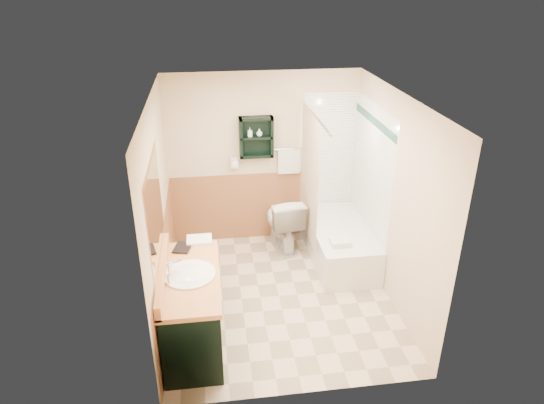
# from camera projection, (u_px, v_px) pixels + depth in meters

# --- Properties ---
(floor) EXTENTS (3.00, 3.00, 0.00)m
(floor) POSITION_uv_depth(u_px,v_px,m) (279.00, 296.00, 5.83)
(floor) COLOR beige
(floor) RESTS_ON ground
(back_wall) EXTENTS (2.60, 0.04, 2.40)m
(back_wall) POSITION_uv_depth(u_px,v_px,m) (263.00, 159.00, 6.68)
(back_wall) COLOR beige
(back_wall) RESTS_ON ground
(left_wall) EXTENTS (0.04, 3.00, 2.40)m
(left_wall) POSITION_uv_depth(u_px,v_px,m) (157.00, 214.00, 5.15)
(left_wall) COLOR beige
(left_wall) RESTS_ON ground
(right_wall) EXTENTS (0.04, 3.00, 2.40)m
(right_wall) POSITION_uv_depth(u_px,v_px,m) (395.00, 200.00, 5.48)
(right_wall) COLOR beige
(right_wall) RESTS_ON ground
(ceiling) EXTENTS (2.60, 3.00, 0.04)m
(ceiling) POSITION_uv_depth(u_px,v_px,m) (280.00, 96.00, 4.79)
(ceiling) COLOR white
(ceiling) RESTS_ON back_wall
(wainscot_left) EXTENTS (2.98, 2.98, 1.00)m
(wainscot_left) POSITION_uv_depth(u_px,v_px,m) (167.00, 269.00, 5.46)
(wainscot_left) COLOR #A96E44
(wainscot_left) RESTS_ON left_wall
(wainscot_back) EXTENTS (2.58, 2.58, 1.00)m
(wainscot_back) POSITION_uv_depth(u_px,v_px,m) (264.00, 205.00, 6.94)
(wainscot_back) COLOR #A96E44
(wainscot_back) RESTS_ON back_wall
(mirror_frame) EXTENTS (1.30, 1.30, 1.00)m
(mirror_frame) POSITION_uv_depth(u_px,v_px,m) (155.00, 211.00, 4.54)
(mirror_frame) COLOR brown
(mirror_frame) RESTS_ON left_wall
(mirror_glass) EXTENTS (1.20, 1.20, 0.90)m
(mirror_glass) POSITION_uv_depth(u_px,v_px,m) (155.00, 211.00, 4.54)
(mirror_glass) COLOR white
(mirror_glass) RESTS_ON left_wall
(tile_right) EXTENTS (1.50, 1.50, 2.10)m
(tile_right) POSITION_uv_depth(u_px,v_px,m) (369.00, 186.00, 6.21)
(tile_right) COLOR white
(tile_right) RESTS_ON right_wall
(tile_back) EXTENTS (0.95, 0.95, 2.10)m
(tile_back) POSITION_uv_depth(u_px,v_px,m) (335.00, 166.00, 6.83)
(tile_back) COLOR white
(tile_back) RESTS_ON back_wall
(tile_accent) EXTENTS (1.50, 1.50, 0.10)m
(tile_accent) POSITION_uv_depth(u_px,v_px,m) (374.00, 121.00, 5.84)
(tile_accent) COLOR #134531
(tile_accent) RESTS_ON right_wall
(wall_shelf) EXTENTS (0.45, 0.15, 0.55)m
(wall_shelf) POSITION_uv_depth(u_px,v_px,m) (256.00, 137.00, 6.41)
(wall_shelf) COLOR black
(wall_shelf) RESTS_ON back_wall
(hair_dryer) EXTENTS (0.10, 0.24, 0.18)m
(hair_dryer) POSITION_uv_depth(u_px,v_px,m) (234.00, 162.00, 6.55)
(hair_dryer) COLOR white
(hair_dryer) RESTS_ON back_wall
(towel_bar) EXTENTS (0.40, 0.06, 0.40)m
(towel_bar) POSITION_uv_depth(u_px,v_px,m) (289.00, 149.00, 6.59)
(towel_bar) COLOR silver
(towel_bar) RESTS_ON back_wall
(curtain_rod) EXTENTS (0.03, 1.60, 0.03)m
(curtain_rod) POSITION_uv_depth(u_px,v_px,m) (315.00, 115.00, 5.71)
(curtain_rod) COLOR silver
(curtain_rod) RESTS_ON back_wall
(shower_curtain) EXTENTS (1.05, 1.05, 1.70)m
(shower_curtain) POSITION_uv_depth(u_px,v_px,m) (309.00, 176.00, 6.23)
(shower_curtain) COLOR beige
(shower_curtain) RESTS_ON curtain_rod
(vanity) EXTENTS (0.59, 1.32, 0.84)m
(vanity) POSITION_uv_depth(u_px,v_px,m) (192.00, 309.00, 4.93)
(vanity) COLOR black
(vanity) RESTS_ON ground
(bathtub) EXTENTS (0.74, 1.50, 0.49)m
(bathtub) POSITION_uv_depth(u_px,v_px,m) (339.00, 243.00, 6.48)
(bathtub) COLOR silver
(bathtub) RESTS_ON ground
(toilet) EXTENTS (0.55, 0.85, 0.79)m
(toilet) POSITION_uv_depth(u_px,v_px,m) (282.00, 222.00, 6.71)
(toilet) COLOR silver
(toilet) RESTS_ON ground
(counter_towel) EXTENTS (0.28, 0.22, 0.04)m
(counter_towel) POSITION_uv_depth(u_px,v_px,m) (199.00, 240.00, 5.33)
(counter_towel) COLOR silver
(counter_towel) RESTS_ON vanity
(vanity_book) EXTENTS (0.18, 0.06, 0.24)m
(vanity_book) POSITION_uv_depth(u_px,v_px,m) (174.00, 239.00, 5.17)
(vanity_book) COLOR black
(vanity_book) RESTS_ON vanity
(tub_towel) EXTENTS (0.24, 0.20, 0.07)m
(tub_towel) POSITION_uv_depth(u_px,v_px,m) (340.00, 242.00, 5.95)
(tub_towel) COLOR silver
(tub_towel) RESTS_ON bathtub
(soap_bottle_a) EXTENTS (0.06, 0.12, 0.06)m
(soap_bottle_a) POSITION_uv_depth(u_px,v_px,m) (250.00, 135.00, 6.38)
(soap_bottle_a) COLOR silver
(soap_bottle_a) RESTS_ON wall_shelf
(soap_bottle_b) EXTENTS (0.11, 0.12, 0.08)m
(soap_bottle_b) POSITION_uv_depth(u_px,v_px,m) (259.00, 133.00, 6.39)
(soap_bottle_b) COLOR silver
(soap_bottle_b) RESTS_ON wall_shelf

